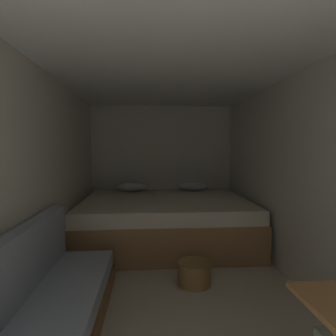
% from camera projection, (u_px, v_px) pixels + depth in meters
% --- Properties ---
extents(ground_plane, '(7.32, 7.32, 0.00)m').
position_uv_depth(ground_plane, '(177.00, 306.00, 2.46)').
color(ground_plane, '#B2A893').
extents(wall_back, '(2.61, 0.05, 2.15)m').
position_uv_depth(wall_back, '(162.00, 166.00, 5.06)').
color(wall_back, silver).
rests_on(wall_back, ground).
extents(wall_left, '(0.05, 5.32, 2.15)m').
position_uv_depth(wall_left, '(23.00, 186.00, 2.30)').
color(wall_left, silver).
rests_on(wall_left, ground).
extents(wall_right, '(0.05, 5.32, 2.15)m').
position_uv_depth(wall_right, '(320.00, 184.00, 2.48)').
color(wall_right, silver).
rests_on(wall_right, ground).
extents(ceiling_slab, '(2.61, 5.32, 0.05)m').
position_uv_depth(ceiling_slab, '(177.00, 53.00, 2.31)').
color(ceiling_slab, white).
rests_on(ceiling_slab, wall_left).
extents(bed, '(2.39, 1.87, 0.80)m').
position_uv_depth(bed, '(165.00, 220.00, 4.12)').
color(bed, '#9E7247').
rests_on(bed, ground).
extents(wicker_basket, '(0.34, 0.34, 0.23)m').
position_uv_depth(wicker_basket, '(194.00, 273.00, 2.85)').
color(wicker_basket, olive).
rests_on(wicker_basket, ground).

